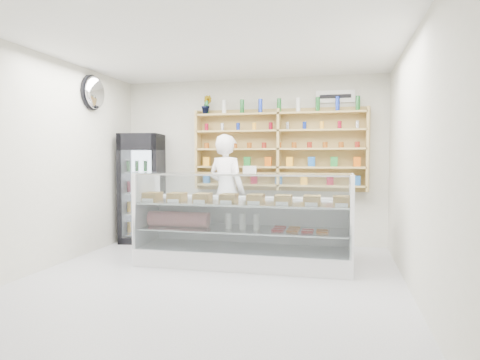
# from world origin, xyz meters

# --- Properties ---
(room) EXTENTS (5.00, 5.00, 5.00)m
(room) POSITION_xyz_m (0.00, 0.00, 1.40)
(room) COLOR #B8B8BD
(room) RESTS_ON ground
(display_counter) EXTENTS (2.88, 0.86, 1.25)m
(display_counter) POSITION_xyz_m (0.22, 0.91, 0.35)
(display_counter) COLOR white
(display_counter) RESTS_ON floor
(shop_worker) EXTENTS (0.78, 0.65, 1.83)m
(shop_worker) POSITION_xyz_m (-0.27, 1.87, 0.91)
(shop_worker) COLOR silver
(shop_worker) RESTS_ON floor
(drinks_cooler) EXTENTS (0.77, 0.75, 1.86)m
(drinks_cooler) POSITION_xyz_m (-1.85, 2.11, 0.94)
(drinks_cooler) COLOR black
(drinks_cooler) RESTS_ON floor
(wall_shelving) EXTENTS (2.84, 0.28, 1.33)m
(wall_shelving) POSITION_xyz_m (0.50, 2.34, 1.59)
(wall_shelving) COLOR #A68C4E
(wall_shelving) RESTS_ON back_wall
(potted_plant) EXTENTS (0.19, 0.16, 0.32)m
(potted_plant) POSITION_xyz_m (-0.75, 2.34, 2.36)
(potted_plant) COLOR #1E6626
(potted_plant) RESTS_ON wall_shelving
(security_mirror) EXTENTS (0.15, 0.50, 0.50)m
(security_mirror) POSITION_xyz_m (-2.17, 1.20, 2.45)
(security_mirror) COLOR silver
(security_mirror) RESTS_ON left_wall
(wall_sign) EXTENTS (0.62, 0.03, 0.20)m
(wall_sign) POSITION_xyz_m (1.40, 2.47, 2.45)
(wall_sign) COLOR white
(wall_sign) RESTS_ON back_wall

